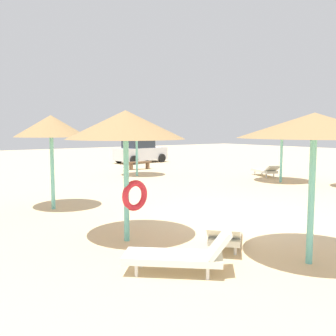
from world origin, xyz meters
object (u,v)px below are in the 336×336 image
Objects in this scene: parasol_3 at (282,130)px; lounger_1 at (226,232)px; parasol_1 at (314,126)px; parasol_6 at (137,125)px; bench_0 at (139,164)px; lounger_2 at (181,255)px; parked_car at (140,152)px; parasol_5 at (51,126)px; parasol_2 at (126,126)px; lounger_3 at (265,171)px.

parasol_3 reaches higher than lounger_1.
parasol_1 is 13.78m from parasol_6.
lounger_2 is at bearing -119.83° from bench_0.
parasol_6 is 8.26m from parked_car.
lounger_2 is 21.73m from parked_car.
parasol_5 is at bearing 105.93° from parasol_1.
parasol_2 is 19.80m from parked_car.
parasol_5 is at bearing -173.68° from lounger_3.
parasol_5 is 6.52m from lounger_1.
parasol_2 is 13.19m from lounger_3.
parasol_1 is at bearing -71.31° from lounger_1.
parasol_5 is 1.45× the size of lounger_3.
parked_car is (8.81, 19.76, -1.72)m from parasol_1.
parasol_2 reaches higher than parasol_3.
parasol_1 is 1.01× the size of parasol_3.
parasol_6 is at bearing -124.56° from bench_0.
lounger_3 is at bearing 6.32° from parasol_5.
parasol_3 is at bearing 30.54° from lounger_1.
parasol_1 is 21.70m from parked_car.
bench_0 is (-3.51, 6.94, 0.04)m from lounger_3.
parasol_2 is 0.94× the size of parasol_6.
parasol_6 is at bearing 124.59° from parasol_3.
parasol_1 is 17.11m from bench_0.
lounger_1 reaches higher than lounger_3.
lounger_1 is 0.44× the size of parked_car.
lounger_3 is at bearing 25.44° from parasol_2.
bench_0 is at bearing 68.44° from parasol_1.
lounger_1 is at bearing -48.65° from parasol_2.
parasol_5 is 1.57× the size of lounger_1.
bench_0 is (8.23, 12.52, -2.20)m from parasol_2.
parasol_6 is at bearing 61.31° from lounger_2.
lounger_2 is (-0.07, -6.49, -2.24)m from parasol_5.
lounger_1 is at bearing -117.27° from parked_car.
parasol_1 is 3.82m from parasol_2.
parasol_5 is 6.86m from lounger_2.
parked_car is at bearing 48.17° from parasol_5.
parasol_6 is 4.07m from bench_0.
parasol_2 is 1.56× the size of lounger_1.
lounger_1 is at bearing -149.46° from parasol_3.
parasol_3 is at bearing -91.11° from parked_car.
bench_0 is (1.87, 2.71, -2.39)m from parasol_6.
parasol_1 is at bearing -137.80° from lounger_3.
parasol_2 is at bearing 84.18° from lounger_2.
lounger_3 is (10.29, 7.22, -0.00)m from lounger_1.
lounger_3 is at bearing 57.30° from parasol_3.
parasol_6 reaches higher than parasol_1.
lounger_1 is at bearing -113.22° from parasol_6.
parasol_3 is at bearing -75.20° from bench_0.
lounger_3 reaches higher than bench_0.
parasol_1 is at bearing -140.77° from parasol_3.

